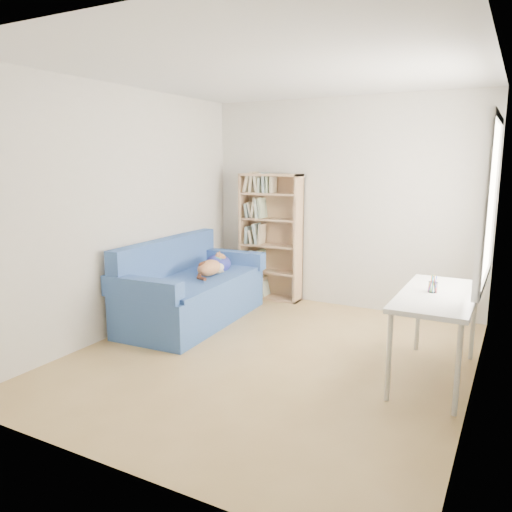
{
  "coord_description": "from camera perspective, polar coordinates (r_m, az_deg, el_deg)",
  "views": [
    {
      "loc": [
        1.98,
        -4.0,
        1.84
      ],
      "look_at": [
        -0.44,
        0.53,
        0.85
      ],
      "focal_mm": 35.0,
      "sensor_mm": 36.0,
      "label": 1
    }
  ],
  "objects": [
    {
      "name": "desk",
      "position": [
        4.44,
        20.05,
        -4.88
      ],
      "size": [
        0.59,
        1.3,
        0.75
      ],
      "color": "silver",
      "rests_on": "ground"
    },
    {
      "name": "ground",
      "position": [
        4.83,
        1.64,
        -11.49
      ],
      "size": [
        4.0,
        4.0,
        0.0
      ],
      "primitive_type": "plane",
      "color": "#A6834B",
      "rests_on": "ground"
    },
    {
      "name": "room_shell",
      "position": [
        4.46,
        3.1,
        8.25
      ],
      "size": [
        3.54,
        4.04,
        2.62
      ],
      "color": "silver",
      "rests_on": "ground"
    },
    {
      "name": "sofa",
      "position": [
        5.85,
        -7.44,
        -3.93
      ],
      "size": [
        1.0,
        1.95,
        0.94
      ],
      "rotation": [
        0.0,
        0.0,
        0.05
      ],
      "color": "#274A8D",
      "rests_on": "ground"
    },
    {
      "name": "bookshelf",
      "position": [
        6.63,
        1.67,
        1.61
      ],
      "size": [
        0.83,
        0.26,
        1.67
      ],
      "color": "tan",
      "rests_on": "ground"
    },
    {
      "name": "pen_cup",
      "position": [
        4.43,
        19.56,
        -3.24
      ],
      "size": [
        0.08,
        0.08,
        0.15
      ],
      "color": "white",
      "rests_on": "desk"
    }
  ]
}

